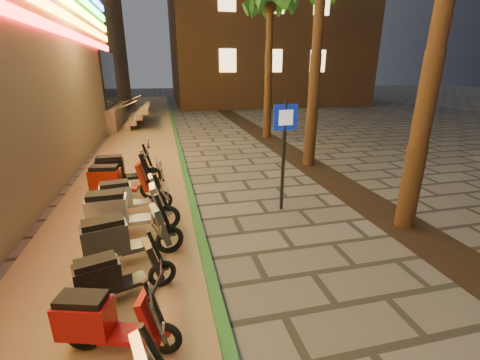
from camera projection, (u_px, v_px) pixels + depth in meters
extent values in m
plane|color=#474442|center=(284.00, 315.00, 4.58)|extent=(120.00, 120.00, 0.00)
cube|color=#8C7251|center=(138.00, 154.00, 13.20)|extent=(3.40, 60.00, 0.01)
cube|color=#246129|center=(180.00, 151.00, 13.56)|extent=(0.18, 60.00, 0.10)
cube|color=black|center=(336.00, 182.00, 9.95)|extent=(1.20, 40.00, 0.02)
cube|color=black|center=(109.00, 78.00, 19.24)|extent=(0.08, 5.00, 3.00)
cube|color=gray|center=(79.00, 117.00, 19.51)|extent=(5.00, 6.00, 1.20)
cube|color=#FF1414|center=(27.00, 17.00, 7.65)|extent=(0.06, 26.00, 0.28)
cube|color=gray|center=(131.00, 122.00, 20.32)|extent=(0.35, 5.00, 0.30)
cube|color=gray|center=(136.00, 117.00, 20.29)|extent=(0.35, 5.00, 0.30)
cube|color=gray|center=(141.00, 112.00, 20.27)|extent=(0.35, 5.00, 0.30)
cube|color=gray|center=(147.00, 107.00, 20.25)|extent=(0.35, 5.00, 0.30)
cylinder|color=silver|center=(118.00, 108.00, 18.03)|extent=(2.09, 0.06, 0.81)
cylinder|color=silver|center=(125.00, 102.00, 21.71)|extent=(2.09, 0.06, 0.81)
cube|color=#E6C17E|center=(228.00, 61.00, 26.18)|extent=(1.40, 0.06, 1.80)
cube|color=#E6C17E|center=(274.00, 61.00, 27.05)|extent=(1.40, 0.06, 1.80)
cube|color=#E6C17E|center=(318.00, 61.00, 27.92)|extent=(1.40, 0.06, 1.80)
cube|color=#E6C17E|center=(276.00, 1.00, 25.58)|extent=(1.40, 0.06, 1.80)
cube|color=#E6C17E|center=(322.00, 3.00, 26.45)|extent=(1.40, 0.06, 1.80)
cylinder|color=#472D19|center=(426.00, 101.00, 6.31)|extent=(0.40, 0.40, 5.45)
cylinder|color=#472D19|center=(314.00, 84.00, 10.86)|extent=(0.40, 0.40, 5.70)
cylinder|color=#472D19|center=(268.00, 77.00, 15.42)|extent=(0.40, 0.40, 5.95)
sphere|color=#472D19|center=(270.00, 8.00, 14.45)|extent=(0.56, 0.56, 0.56)
cone|color=#1E4E18|center=(281.00, 0.00, 14.97)|extent=(1.70, 1.86, 1.52)
cone|color=#1E4E18|center=(268.00, 0.00, 15.14)|extent=(2.00, 0.93, 1.52)
cylinder|color=black|center=(283.00, 158.00, 7.62)|extent=(0.09, 0.09, 2.66)
cube|color=#0B1F92|center=(286.00, 117.00, 7.29)|extent=(0.59, 0.08, 0.58)
cube|color=white|center=(286.00, 118.00, 7.27)|extent=(0.34, 0.05, 0.34)
cylinder|color=black|center=(155.00, 352.00, 3.03)|extent=(0.28, 0.14, 0.73)
cylinder|color=black|center=(158.00, 323.00, 2.95)|extent=(0.19, 0.57, 0.04)
torus|color=black|center=(82.00, 335.00, 3.94)|extent=(0.48, 0.22, 0.47)
cylinder|color=silver|center=(82.00, 335.00, 3.94)|extent=(0.15, 0.12, 0.13)
torus|color=black|center=(163.00, 338.00, 3.89)|extent=(0.48, 0.22, 0.47)
cylinder|color=silver|center=(163.00, 338.00, 3.89)|extent=(0.15, 0.12, 0.13)
cube|color=maroon|center=(122.00, 334.00, 3.90)|extent=(0.56, 0.44, 0.07)
cube|color=maroon|center=(85.00, 318.00, 3.85)|extent=(0.70, 0.51, 0.45)
cube|color=black|center=(81.00, 300.00, 3.77)|extent=(0.62, 0.44, 0.11)
cube|color=maroon|center=(151.00, 317.00, 3.79)|extent=(0.33, 0.41, 0.64)
cylinder|color=black|center=(155.00, 305.00, 3.73)|extent=(0.26, 0.13, 0.67)
cylinder|color=black|center=(157.00, 285.00, 3.63)|extent=(0.19, 0.51, 0.04)
cube|color=maroon|center=(163.00, 331.00, 3.85)|extent=(0.23, 0.18, 0.05)
torus|color=black|center=(95.00, 294.00, 4.65)|extent=(0.47, 0.22, 0.46)
cylinder|color=silver|center=(95.00, 294.00, 4.65)|extent=(0.14, 0.12, 0.12)
torus|color=black|center=(162.00, 274.00, 5.13)|extent=(0.47, 0.22, 0.46)
cylinder|color=silver|center=(162.00, 274.00, 5.13)|extent=(0.14, 0.12, 0.12)
cube|color=black|center=(130.00, 282.00, 4.87)|extent=(0.56, 0.43, 0.07)
cube|color=black|center=(98.00, 278.00, 4.60)|extent=(0.69, 0.50, 0.44)
cube|color=black|center=(95.00, 262.00, 4.52)|extent=(0.61, 0.43, 0.11)
cube|color=black|center=(153.00, 259.00, 4.97)|extent=(0.33, 0.41, 0.62)
cylinder|color=black|center=(156.00, 248.00, 4.94)|extent=(0.25, 0.13, 0.66)
cylinder|color=black|center=(157.00, 231.00, 4.87)|extent=(0.19, 0.50, 0.04)
cube|color=black|center=(162.00, 268.00, 5.09)|extent=(0.22, 0.18, 0.05)
torus|color=black|center=(102.00, 256.00, 5.53)|extent=(0.56, 0.24, 0.55)
cylinder|color=silver|center=(102.00, 256.00, 5.53)|extent=(0.17, 0.14, 0.15)
torus|color=black|center=(170.00, 240.00, 6.05)|extent=(0.56, 0.24, 0.55)
cylinder|color=silver|center=(170.00, 240.00, 6.05)|extent=(0.17, 0.14, 0.15)
cube|color=#282B2E|center=(137.00, 246.00, 5.77)|extent=(0.65, 0.49, 0.08)
cube|color=#282B2E|center=(105.00, 239.00, 5.47)|extent=(0.82, 0.58, 0.53)
cube|color=black|center=(103.00, 223.00, 5.37)|extent=(0.72, 0.49, 0.13)
cube|color=#282B2E|center=(160.00, 224.00, 5.87)|extent=(0.38, 0.48, 0.74)
cylinder|color=black|center=(163.00, 213.00, 5.83)|extent=(0.30, 0.14, 0.78)
cylinder|color=black|center=(165.00, 195.00, 5.75)|extent=(0.20, 0.61, 0.05)
cube|color=#282B2E|center=(169.00, 234.00, 6.01)|extent=(0.26, 0.20, 0.06)
torus|color=black|center=(105.00, 225.00, 6.58)|extent=(0.59, 0.14, 0.58)
cylinder|color=silver|center=(105.00, 225.00, 6.58)|extent=(0.16, 0.12, 0.16)
torus|color=black|center=(167.00, 218.00, 6.91)|extent=(0.59, 0.14, 0.58)
cylinder|color=silver|center=(167.00, 218.00, 6.91)|extent=(0.16, 0.12, 0.16)
cube|color=#ADACB4|center=(136.00, 220.00, 6.73)|extent=(0.63, 0.41, 0.09)
cube|color=#ADACB4|center=(107.00, 210.00, 6.49)|extent=(0.80, 0.47, 0.56)
cube|color=black|center=(105.00, 196.00, 6.39)|extent=(0.71, 0.39, 0.13)
cube|color=#ADACB4|center=(158.00, 202.00, 6.74)|extent=(0.32, 0.46, 0.79)
cylinder|color=black|center=(161.00, 192.00, 6.69)|extent=(0.31, 0.09, 0.83)
cylinder|color=black|center=(162.00, 176.00, 6.59)|extent=(0.08, 0.65, 0.05)
cube|color=#ADACB4|center=(166.00, 212.00, 6.87)|extent=(0.25, 0.17, 0.07)
torus|color=black|center=(114.00, 208.00, 7.48)|extent=(0.53, 0.18, 0.52)
cylinder|color=silver|center=(114.00, 208.00, 7.48)|extent=(0.15, 0.12, 0.14)
torus|color=black|center=(162.00, 201.00, 7.88)|extent=(0.53, 0.18, 0.52)
cylinder|color=silver|center=(162.00, 201.00, 7.88)|extent=(0.15, 0.12, 0.14)
cube|color=#BCBDC1|center=(138.00, 203.00, 7.66)|extent=(0.59, 0.42, 0.08)
cube|color=#BCBDC1|center=(116.00, 196.00, 7.41)|extent=(0.75, 0.49, 0.50)
cube|color=black|center=(114.00, 184.00, 7.32)|extent=(0.66, 0.41, 0.12)
cube|color=#BCBDC1|center=(155.00, 189.00, 7.72)|extent=(0.33, 0.44, 0.70)
cylinder|color=black|center=(157.00, 181.00, 7.68)|extent=(0.28, 0.11, 0.74)
cylinder|color=black|center=(158.00, 168.00, 7.60)|extent=(0.14, 0.58, 0.04)
cube|color=#BCBDC1|center=(162.00, 196.00, 7.84)|extent=(0.24, 0.17, 0.06)
torus|color=black|center=(104.00, 191.00, 8.47)|extent=(0.57, 0.19, 0.56)
cylinder|color=silver|center=(104.00, 191.00, 8.47)|extent=(0.16, 0.13, 0.15)
torus|color=black|center=(150.00, 189.00, 8.57)|extent=(0.57, 0.19, 0.56)
cylinder|color=silver|center=(150.00, 189.00, 8.57)|extent=(0.16, 0.13, 0.15)
cube|color=maroon|center=(126.00, 189.00, 8.51)|extent=(0.64, 0.45, 0.09)
cube|color=maroon|center=(105.00, 180.00, 8.38)|extent=(0.81, 0.51, 0.54)
cube|color=black|center=(104.00, 168.00, 8.27)|extent=(0.71, 0.44, 0.13)
cube|color=maroon|center=(143.00, 177.00, 8.44)|extent=(0.35, 0.47, 0.76)
cylinder|color=black|center=(145.00, 169.00, 8.38)|extent=(0.30, 0.12, 0.80)
cylinder|color=black|center=(146.00, 156.00, 8.27)|extent=(0.14, 0.63, 0.05)
cube|color=maroon|center=(150.00, 185.00, 8.53)|extent=(0.26, 0.18, 0.06)
torus|color=black|center=(109.00, 180.00, 9.30)|extent=(0.58, 0.14, 0.57)
cylinder|color=silver|center=(109.00, 180.00, 9.30)|extent=(0.16, 0.12, 0.15)
torus|color=black|center=(152.00, 176.00, 9.62)|extent=(0.58, 0.14, 0.57)
cylinder|color=silver|center=(152.00, 176.00, 9.62)|extent=(0.16, 0.12, 0.15)
cube|color=black|center=(130.00, 177.00, 9.44)|extent=(0.62, 0.40, 0.09)
cube|color=black|center=(110.00, 169.00, 9.22)|extent=(0.79, 0.46, 0.55)
cube|color=black|center=(109.00, 158.00, 9.11)|extent=(0.70, 0.39, 0.13)
cube|color=black|center=(146.00, 165.00, 9.46)|extent=(0.31, 0.45, 0.78)
cylinder|color=black|center=(148.00, 157.00, 9.41)|extent=(0.31, 0.09, 0.82)
cylinder|color=black|center=(149.00, 145.00, 9.31)|extent=(0.08, 0.64, 0.05)
cube|color=black|center=(152.00, 172.00, 9.58)|extent=(0.25, 0.17, 0.07)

